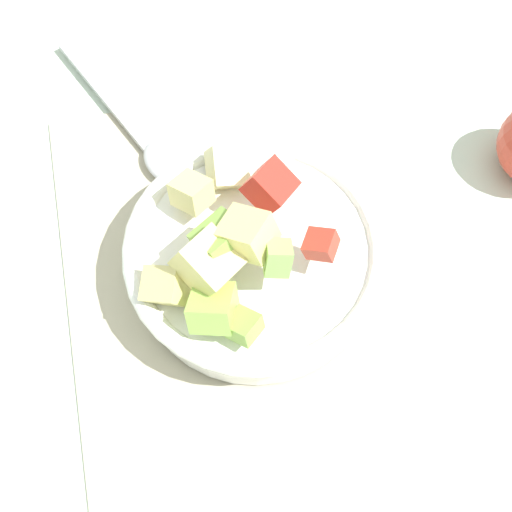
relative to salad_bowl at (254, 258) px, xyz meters
The scene contains 4 objects.
ground_plane 0.04m from the salad_bowl, 70.54° to the left, with size 2.40×2.40×0.00m, color silver.
placemat 0.04m from the salad_bowl, 70.54° to the left, with size 0.41×0.31×0.01m, color #BCB299.
salad_bowl is the anchor object (origin of this frame).
serving_spoon 0.19m from the salad_bowl, 23.86° to the left, with size 0.21×0.11×0.01m.
Camera 1 is at (-0.26, 0.05, 0.57)m, focal length 49.94 mm.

